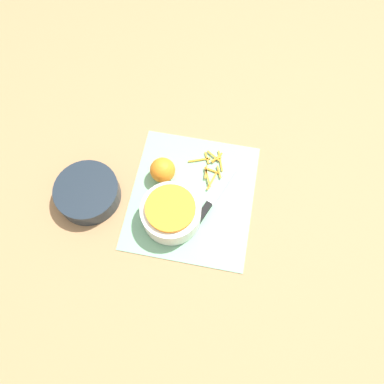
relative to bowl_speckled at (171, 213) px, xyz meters
name	(u,v)px	position (x,y,z in m)	size (l,w,h in m)	color
ground_plane	(192,197)	(0.08, -0.05, -0.05)	(4.00, 4.00, 0.00)	#9E754C
cutting_board	(192,196)	(0.08, -0.05, -0.04)	(0.41, 0.37, 0.01)	#75AD84
bowl_speckled	(171,213)	(0.00, 0.00, 0.00)	(0.17, 0.17, 0.08)	silver
bowl_dark	(88,193)	(0.02, 0.26, -0.02)	(0.19, 0.19, 0.06)	#1E2833
knife	(205,211)	(0.04, -0.09, -0.03)	(0.24, 0.11, 0.02)	black
orange_left	(163,170)	(0.13, 0.05, 0.00)	(0.08, 0.08, 0.08)	orange
peel_pile	(211,166)	(0.19, -0.09, -0.04)	(0.14, 0.12, 0.01)	orange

